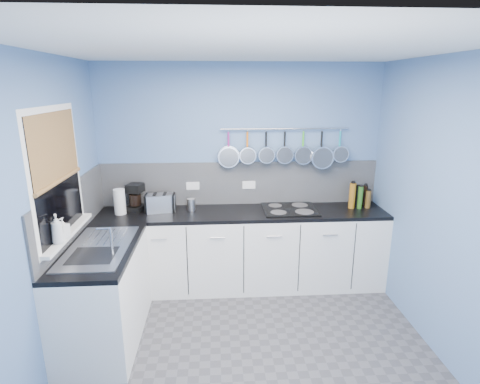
{
  "coord_description": "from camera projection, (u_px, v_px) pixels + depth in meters",
  "views": [
    {
      "loc": [
        -0.28,
        -2.83,
        2.26
      ],
      "look_at": [
        -0.05,
        0.75,
        1.25
      ],
      "focal_mm": 28.68,
      "sensor_mm": 36.0,
      "label": 1
    }
  ],
  "objects": [
    {
      "name": "wall_right",
      "position": [
        450.0,
        213.0,
        3.11
      ],
      "size": [
        0.02,
        3.0,
        2.5
      ],
      "primitive_type": "cube",
      "color": "#5476A9",
      "rests_on": "ground"
    },
    {
      "name": "floor",
      "position": [
        251.0,
        354.0,
        3.35
      ],
      "size": [
        3.2,
        3.0,
        0.02
      ],
      "primitive_type": "cube",
      "color": "#47474C",
      "rests_on": "ground"
    },
    {
      "name": "wall_back",
      "position": [
        240.0,
        174.0,
        4.46
      ],
      "size": [
        3.2,
        0.02,
        2.5
      ],
      "primitive_type": "cube",
      "color": "#5476A9",
      "rests_on": "ground"
    },
    {
      "name": "coffee_maker",
      "position": [
        135.0,
        197.0,
        4.25
      ],
      "size": [
        0.22,
        0.23,
        0.3
      ],
      "primitive_type": null,
      "rotation": [
        0.0,
        0.0,
        -0.31
      ],
      "color": "black",
      "rests_on": "worktop_back"
    },
    {
      "name": "condiment_2",
      "position": [
        353.0,
        196.0,
        4.41
      ],
      "size": [
        0.05,
        0.05,
        0.24
      ],
      "primitive_type": "cylinder",
      "color": "#3F721E",
      "rests_on": "worktop_back"
    },
    {
      "name": "cabinet_run_back",
      "position": [
        242.0,
        250.0,
        4.38
      ],
      "size": [
        3.2,
        0.6,
        0.86
      ],
      "primitive_type": "cube",
      "color": "white",
      "rests_on": "ground"
    },
    {
      "name": "soap_bottle_a",
      "position": [
        57.0,
        229.0,
        2.99
      ],
      "size": [
        0.12,
        0.12,
        0.24
      ],
      "primitive_type": "imported",
      "rotation": [
        0.0,
        0.0,
        0.43
      ],
      "color": "white",
      "rests_on": "window_sill"
    },
    {
      "name": "pan_2",
      "position": [
        266.0,
        146.0,
        4.32
      ],
      "size": [
        0.19,
        0.11,
        0.38
      ],
      "primitive_type": null,
      "color": "silver",
      "rests_on": "pot_rail"
    },
    {
      "name": "sink_unit",
      "position": [
        99.0,
        247.0,
        3.31
      ],
      "size": [
        0.5,
        0.95,
        0.01
      ],
      "primitive_type": "cube",
      "color": "silver",
      "rests_on": "worktop_left"
    },
    {
      "name": "pan_0",
      "position": [
        229.0,
        149.0,
        4.3
      ],
      "size": [
        0.24,
        0.06,
        0.43
      ],
      "primitive_type": null,
      "color": "silver",
      "rests_on": "pot_rail"
    },
    {
      "name": "pan_3",
      "position": [
        285.0,
        146.0,
        4.33
      ],
      "size": [
        0.2,
        0.07,
        0.39
      ],
      "primitive_type": null,
      "color": "silver",
      "rests_on": "pot_rail"
    },
    {
      "name": "socket_left",
      "position": [
        193.0,
        186.0,
        4.42
      ],
      "size": [
        0.15,
        0.01,
        0.09
      ],
      "primitive_type": "cube",
      "color": "white",
      "rests_on": "backsplash_back"
    },
    {
      "name": "condiment_3",
      "position": [
        368.0,
        199.0,
        4.35
      ],
      "size": [
        0.06,
        0.06,
        0.2
      ],
      "primitive_type": "cylinder",
      "color": "brown",
      "rests_on": "worktop_back"
    },
    {
      "name": "ceiling",
      "position": [
        254.0,
        47.0,
        2.67
      ],
      "size": [
        3.2,
        3.0,
        0.02
      ],
      "primitive_type": "cube",
      "color": "white",
      "rests_on": "ground"
    },
    {
      "name": "soap_bottle_b",
      "position": [
        63.0,
        228.0,
        3.11
      ],
      "size": [
        0.1,
        0.1,
        0.17
      ],
      "primitive_type": "imported",
      "rotation": [
        0.0,
        0.0,
        -0.38
      ],
      "color": "white",
      "rests_on": "window_sill"
    },
    {
      "name": "worktop_left",
      "position": [
        99.0,
        250.0,
        3.32
      ],
      "size": [
        0.6,
        1.2,
        0.04
      ],
      "primitive_type": "cube",
      "color": "black",
      "rests_on": "cabinet_run_left"
    },
    {
      "name": "pan_4",
      "position": [
        303.0,
        147.0,
        4.35
      ],
      "size": [
        0.21,
        0.08,
        0.4
      ],
      "primitive_type": null,
      "color": "silver",
      "rests_on": "pot_rail"
    },
    {
      "name": "condiment_4",
      "position": [
        360.0,
        198.0,
        4.32
      ],
      "size": [
        0.06,
        0.06,
        0.26
      ],
      "primitive_type": "cylinder",
      "color": "#265919",
      "rests_on": "worktop_back"
    },
    {
      "name": "pan_6",
      "position": [
        340.0,
        145.0,
        4.37
      ],
      "size": [
        0.19,
        0.1,
        0.38
      ],
      "primitive_type": null,
      "color": "silver",
      "rests_on": "pot_rail"
    },
    {
      "name": "backsplash_left",
      "position": [
        74.0,
        210.0,
        3.51
      ],
      "size": [
        0.02,
        1.8,
        0.5
      ],
      "primitive_type": "cube",
      "color": "slate",
      "rests_on": "wall_left"
    },
    {
      "name": "wall_left",
      "position": [
        42.0,
        222.0,
        2.91
      ],
      "size": [
        0.02,
        3.0,
        2.5
      ],
      "primitive_type": "cube",
      "color": "#5476A9",
      "rests_on": "ground"
    },
    {
      "name": "canister",
      "position": [
        191.0,
        205.0,
        4.28
      ],
      "size": [
        0.11,
        0.11,
        0.13
      ],
      "primitive_type": "cylinder",
      "rotation": [
        0.0,
        0.0,
        -0.22
      ],
      "color": "silver",
      "rests_on": "worktop_back"
    },
    {
      "name": "pot_rail",
      "position": [
        285.0,
        129.0,
        4.29
      ],
      "size": [
        1.45,
        0.02,
        0.02
      ],
      "primitive_type": "cylinder",
      "rotation": [
        0.0,
        1.57,
        0.0
      ],
      "color": "silver",
      "rests_on": "wall_back"
    },
    {
      "name": "worktop_back",
      "position": [
        242.0,
        213.0,
        4.26
      ],
      "size": [
        3.2,
        0.6,
        0.04
      ],
      "primitive_type": "cube",
      "color": "black",
      "rests_on": "cabinet_run_back"
    },
    {
      "name": "toaster",
      "position": [
        160.0,
        203.0,
        4.23
      ],
      "size": [
        0.33,
        0.23,
        0.19
      ],
      "primitive_type": "cube",
      "rotation": [
        0.0,
        0.0,
        0.21
      ],
      "color": "silver",
      "rests_on": "worktop_back"
    },
    {
      "name": "condiment_1",
      "position": [
        357.0,
        196.0,
        4.4
      ],
      "size": [
        0.06,
        0.06,
        0.24
      ],
      "primitive_type": "cylinder",
      "color": "black",
      "rests_on": "worktop_back"
    },
    {
      "name": "socket_right",
      "position": [
        249.0,
        185.0,
        4.46
      ],
      "size": [
        0.15,
        0.01,
        0.09
      ],
      "primitive_type": "cube",
      "color": "white",
      "rests_on": "backsplash_back"
    },
    {
      "name": "window_frame",
      "position": [
        57.0,
        175.0,
        3.12
      ],
      "size": [
        0.01,
        1.0,
        1.1
      ],
      "primitive_type": "cube",
      "color": "white",
      "rests_on": "wall_left"
    },
    {
      "name": "mixer_tap",
      "position": [
        111.0,
        241.0,
        3.11
      ],
      "size": [
        0.12,
        0.08,
        0.26
      ],
      "primitive_type": null,
      "color": "silver",
      "rests_on": "worktop_left"
    },
    {
      "name": "pan_5",
      "position": [
        321.0,
        148.0,
        4.37
      ],
      "size": [
        0.26,
        0.11,
        0.45
      ],
      "primitive_type": null,
      "color": "silver",
      "rests_on": "pot_rail"
    },
    {
      "name": "hob",
      "position": [
        289.0,
        209.0,
        4.31
      ],
      "size": [
        0.6,
        0.52,
        0.01
      ],
      "primitive_type": "cube",
      "color": "black",
      "rests_on": "worktop_back"
    },
    {
      "name": "wall_front",
      "position": [
        288.0,
        341.0,
        1.56
      ],
      "size": [
        3.2,
        0.02,
        2.5
      ],
      "primitive_type": "cube",
      "color": "#5476A9",
      "rests_on": "ground"
    },
    {
      "name": "backsplash_back",
      "position": [
        240.0,
        183.0,
        4.46
      ],
      "size": [
        3.2,
        0.02,
        0.5
      ],
      "primitive_type": "cube",
      "color": "slate",
      "rests_on": "wall_back"
    },
    {
      "name": "condiment_0",
      "position": [
        365.0,
        196.0,
        4.43
      ],
      "size": [
        0.06,
        0.06,
        0.24
      ],
      "primitive_type": "cylinder",
      "color": "black",
      "rests_on": "worktop_back"
    },
    {
      "name": "paper_towel",
      "position": [
        120.0,
        202.0,
        4.14
      ],
      "size": [
        0.14,
        0.14,
        0.28
      ],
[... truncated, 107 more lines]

